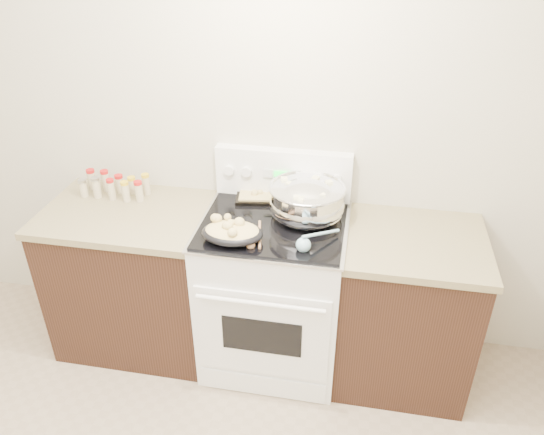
# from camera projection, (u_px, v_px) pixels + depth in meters

# --- Properties ---
(room_shell) EXTENTS (4.10, 3.60, 2.75)m
(room_shell) POSITION_uv_depth(u_px,v_px,m) (18.00, 241.00, 1.24)
(room_shell) COLOR beige
(room_shell) RESTS_ON ground
(counter_left) EXTENTS (0.93, 0.67, 0.92)m
(counter_left) POSITION_uv_depth(u_px,v_px,m) (137.00, 277.00, 3.16)
(counter_left) COLOR black
(counter_left) RESTS_ON ground
(counter_right) EXTENTS (0.73, 0.67, 0.92)m
(counter_right) POSITION_uv_depth(u_px,v_px,m) (404.00, 308.00, 2.91)
(counter_right) COLOR black
(counter_right) RESTS_ON ground
(kitchen_range) EXTENTS (0.78, 0.73, 1.22)m
(kitchen_range) POSITION_uv_depth(u_px,v_px,m) (274.00, 290.00, 3.01)
(kitchen_range) COLOR white
(kitchen_range) RESTS_ON ground
(mixing_bowl) EXTENTS (0.46, 0.46, 0.24)m
(mixing_bowl) POSITION_uv_depth(u_px,v_px,m) (307.00, 202.00, 2.77)
(mixing_bowl) COLOR silver
(mixing_bowl) RESTS_ON kitchen_range
(roasting_pan) EXTENTS (0.31, 0.22, 0.11)m
(roasting_pan) POSITION_uv_depth(u_px,v_px,m) (232.00, 232.00, 2.60)
(roasting_pan) COLOR black
(roasting_pan) RESTS_ON kitchen_range
(baking_sheet) EXTENTS (0.40, 0.31, 0.06)m
(baking_sheet) POSITION_uv_depth(u_px,v_px,m) (269.00, 193.00, 3.01)
(baking_sheet) COLOR black
(baking_sheet) RESTS_ON kitchen_range
(wooden_spoon) EXTENTS (0.08, 0.25, 0.04)m
(wooden_spoon) POSITION_uv_depth(u_px,v_px,m) (254.00, 241.00, 2.60)
(wooden_spoon) COLOR tan
(wooden_spoon) RESTS_ON kitchen_range
(blue_ladle) EXTENTS (0.20, 0.21, 0.09)m
(blue_ladle) POSITION_uv_depth(u_px,v_px,m) (306.00, 243.00, 2.54)
(blue_ladle) COLOR #85B2C7
(blue_ladle) RESTS_ON kitchen_range
(spice_jars) EXTENTS (0.39, 0.15, 0.13)m
(spice_jars) POSITION_uv_depth(u_px,v_px,m) (114.00, 186.00, 3.05)
(spice_jars) COLOR #BFB28C
(spice_jars) RESTS_ON counter_left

